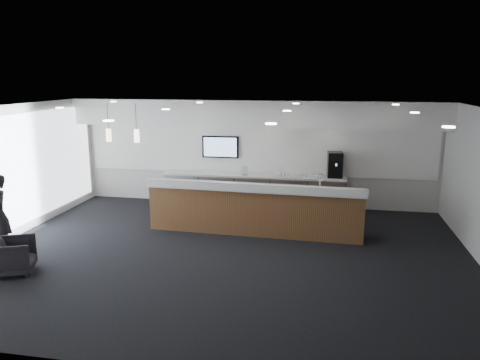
# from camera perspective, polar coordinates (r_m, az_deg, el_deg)

# --- Properties ---
(ground) EXTENTS (10.00, 10.00, 0.00)m
(ground) POSITION_cam_1_polar(r_m,az_deg,el_deg) (9.81, -1.73, -9.06)
(ground) COLOR black
(ground) RESTS_ON ground
(ceiling) EXTENTS (10.00, 8.00, 0.02)m
(ceiling) POSITION_cam_1_polar(r_m,az_deg,el_deg) (9.14, -1.85, 8.71)
(ceiling) COLOR black
(ceiling) RESTS_ON back_wall
(back_wall) EXTENTS (10.00, 0.02, 3.00)m
(back_wall) POSITION_cam_1_polar(r_m,az_deg,el_deg) (13.23, 1.93, 3.35)
(back_wall) COLOR silver
(back_wall) RESTS_ON ground
(left_wall) EXTENTS (0.02, 8.00, 3.00)m
(left_wall) POSITION_cam_1_polar(r_m,az_deg,el_deg) (11.50, -26.92, 0.60)
(left_wall) COLOR silver
(left_wall) RESTS_ON ground
(soffit_bulkhead) EXTENTS (10.00, 0.90, 0.70)m
(soffit_bulkhead) POSITION_cam_1_polar(r_m,az_deg,el_deg) (12.65, 1.65, 8.18)
(soffit_bulkhead) COLOR white
(soffit_bulkhead) RESTS_ON back_wall
(alcove_panel) EXTENTS (9.80, 0.06, 1.40)m
(alcove_panel) POSITION_cam_1_polar(r_m,az_deg,el_deg) (13.18, 1.91, 3.76)
(alcove_panel) COLOR white
(alcove_panel) RESTS_ON back_wall
(window_blinds_wall) EXTENTS (0.04, 7.36, 2.55)m
(window_blinds_wall) POSITION_cam_1_polar(r_m,az_deg,el_deg) (11.48, -26.76, 0.59)
(window_blinds_wall) COLOR silver
(window_blinds_wall) RESTS_ON left_wall
(back_credenza) EXTENTS (5.06, 0.66, 0.95)m
(back_credenza) POSITION_cam_1_polar(r_m,az_deg,el_deg) (13.08, 1.65, -1.32)
(back_credenza) COLOR #9D9FA5
(back_credenza) RESTS_ON ground
(wall_tv) EXTENTS (1.05, 0.08, 0.62)m
(wall_tv) POSITION_cam_1_polar(r_m,az_deg,el_deg) (13.30, -2.40, 4.05)
(wall_tv) COLOR black
(wall_tv) RESTS_ON back_wall
(pendant_left) EXTENTS (0.12, 0.12, 0.30)m
(pendant_left) POSITION_cam_1_polar(r_m,az_deg,el_deg) (10.73, -13.55, 4.91)
(pendant_left) COLOR beige
(pendant_left) RESTS_ON ceiling
(pendant_right) EXTENTS (0.12, 0.12, 0.30)m
(pendant_right) POSITION_cam_1_polar(r_m,az_deg,el_deg) (11.03, -16.88, 4.92)
(pendant_right) COLOR beige
(pendant_right) RESTS_ON ceiling
(ceiling_can_lights) EXTENTS (7.00, 5.00, 0.02)m
(ceiling_can_lights) POSITION_cam_1_polar(r_m,az_deg,el_deg) (9.14, -1.85, 8.52)
(ceiling_can_lights) COLOR silver
(ceiling_can_lights) RESTS_ON ceiling
(service_counter) EXTENTS (5.09, 1.04, 1.49)m
(service_counter) POSITION_cam_1_polar(r_m,az_deg,el_deg) (10.96, 1.79, -3.53)
(service_counter) COLOR brown
(service_counter) RESTS_ON ground
(coffee_machine) EXTENTS (0.42, 0.53, 0.68)m
(coffee_machine) POSITION_cam_1_polar(r_m,az_deg,el_deg) (12.82, 11.48, 1.85)
(coffee_machine) COLOR black
(coffee_machine) RESTS_ON back_credenza
(info_sign_left) EXTENTS (0.18, 0.05, 0.25)m
(info_sign_left) POSITION_cam_1_polar(r_m,az_deg,el_deg) (12.88, 0.58, 1.18)
(info_sign_left) COLOR white
(info_sign_left) RESTS_ON back_credenza
(info_sign_right) EXTENTS (0.18, 0.06, 0.24)m
(info_sign_right) POSITION_cam_1_polar(r_m,az_deg,el_deg) (12.78, 4.93, 1.03)
(info_sign_right) COLOR white
(info_sign_right) RESTS_ON back_credenza
(armchair) EXTENTS (0.96, 0.95, 0.67)m
(armchair) POSITION_cam_1_polar(r_m,az_deg,el_deg) (9.78, -25.93, -8.35)
(armchair) COLOR black
(armchair) RESTS_ON ground
(cup_0) EXTENTS (0.10, 0.10, 0.10)m
(cup_0) POSITION_cam_1_polar(r_m,az_deg,el_deg) (12.74, 7.99, 0.58)
(cup_0) COLOR white
(cup_0) RESTS_ON back_credenza
(cup_1) EXTENTS (0.14, 0.14, 0.10)m
(cup_1) POSITION_cam_1_polar(r_m,az_deg,el_deg) (12.75, 7.36, 0.61)
(cup_1) COLOR white
(cup_1) RESTS_ON back_credenza
(cup_2) EXTENTS (0.13, 0.13, 0.10)m
(cup_2) POSITION_cam_1_polar(r_m,az_deg,el_deg) (12.76, 6.74, 0.63)
(cup_2) COLOR white
(cup_2) RESTS_ON back_credenza
(cup_3) EXTENTS (0.13, 0.13, 0.10)m
(cup_3) POSITION_cam_1_polar(r_m,az_deg,el_deg) (12.77, 6.11, 0.66)
(cup_3) COLOR white
(cup_3) RESTS_ON back_credenza
(cup_4) EXTENTS (0.14, 0.14, 0.10)m
(cup_4) POSITION_cam_1_polar(r_m,az_deg,el_deg) (12.78, 5.48, 0.68)
(cup_4) COLOR white
(cup_4) RESTS_ON back_credenza
(cup_5) EXTENTS (0.11, 0.11, 0.10)m
(cup_5) POSITION_cam_1_polar(r_m,az_deg,el_deg) (12.79, 4.86, 0.71)
(cup_5) COLOR white
(cup_5) RESTS_ON back_credenza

